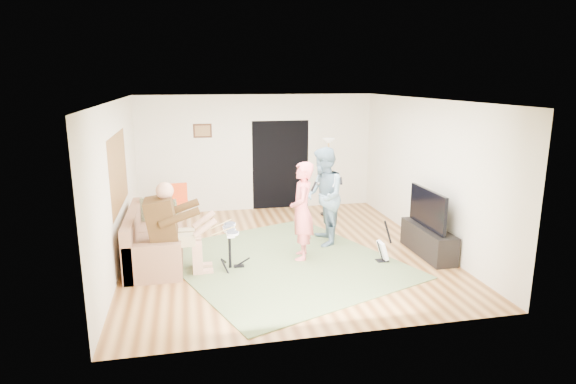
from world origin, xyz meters
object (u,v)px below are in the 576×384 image
Objects in this scene: drum_kit at (230,250)px; tv_cabinet at (428,241)px; sofa at (151,244)px; television at (428,208)px; singer at (302,211)px; guitar_spare at (383,250)px; guitarist at (323,197)px; torchiere_lamp at (328,163)px; dining_chair at (180,213)px.

tv_cabinet is at bearing -1.12° from drum_kit.
television reaches higher than sofa.
singer reaches higher than guitar_spare.
drum_kit is at bearing -26.64° from sofa.
guitar_spare is (3.87, -0.89, -0.08)m from sofa.
guitar_spare is at bearing 83.76° from singer.
singer reaches higher than drum_kit.
singer is 0.92× the size of guitarist.
torchiere_lamp reaches higher than dining_chair.
tv_cabinet is at bearing 10.62° from guitar_spare.
sofa is 1.22× the size of torchiere_lamp.
television is at bearing -8.61° from sofa.
torchiere_lamp is 3.17m from tv_cabinet.
singer is 1.53m from guitar_spare.
guitar_spare is at bearing -88.26° from torchiere_lamp.
tv_cabinet is (4.32, -2.41, -0.09)m from dining_chair.
tv_cabinet is at bearing -70.38° from torchiere_lamp.
drum_kit is at bearing -68.10° from singer.
drum_kit is 0.41× the size of torchiere_lamp.
sofa is 3.00× the size of drum_kit.
dining_chair reaches higher than guitar_spare.
guitarist is 2.51× the size of guitar_spare.
guitar_spare is at bearing -168.78° from television.
torchiere_lamp reaches higher than drum_kit.
singer is at bearing 9.28° from drum_kit.
guitarist is 2.03m from tv_cabinet.
sofa reaches higher than tv_cabinet.
guitar_spare reaches higher than tv_cabinet.
singer is 2.20m from television.
guitar_spare is (1.31, -0.45, -0.64)m from singer.
tv_cabinet is at bearing -8.52° from sofa.
torchiere_lamp is at bearing 109.62° from tv_cabinet.
drum_kit is 2.10m from guitarist.
dining_chair is (-3.30, -0.44, -0.87)m from torchiere_lamp.
drum_kit is at bearing -78.39° from dining_chair.
dining_chair is at bearing -123.17° from singer.
sofa is 4.83m from television.
drum_kit is 0.59× the size of television.
torchiere_lamp is at bearing 167.25° from singer.
torchiere_lamp is at bearing 29.43° from sofa.
guitarist is at bearing 25.18° from drum_kit.
tv_cabinet is (1.02, -2.85, -0.95)m from torchiere_lamp.
dining_chair is 4.93m from television.
television is at bearing -37.11° from dining_chair.
torchiere_lamp is at bearing 91.74° from guitar_spare.
dining_chair is at bearing -172.45° from torchiere_lamp.
dining_chair is at bearing 74.25° from sofa.
guitarist is at bearing 3.79° from sofa.
drum_kit is 3.49m from television.
sofa is at bearing -87.22° from singer.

